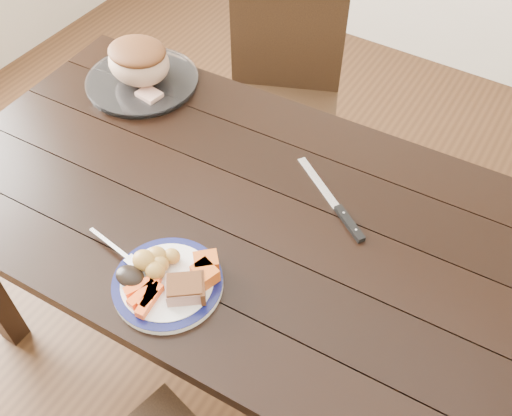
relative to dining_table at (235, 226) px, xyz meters
The scene contains 15 objects.
ground 0.66m from the dining_table, behind, with size 4.00×4.00×0.00m, color #472B16.
dining_table is the anchor object (origin of this frame).
chair_far 0.79m from the dining_table, 110.35° to the left, with size 0.56×0.56×0.93m.
dinner_plate 0.31m from the dining_table, 87.92° to the right, with size 0.25×0.25×0.02m, color white.
plate_rim 0.31m from the dining_table, 87.92° to the right, with size 0.25×0.25×0.02m, color #0E1146.
serving_platter 0.59m from the dining_table, 152.83° to the left, with size 0.34×0.34×0.02m, color white.
pork_slice 0.33m from the dining_table, 77.22° to the right, with size 0.08×0.06×0.04m, color tan.
roasted_potatoes 0.31m from the dining_table, 97.29° to the right, with size 0.09×0.09×0.05m.
carrot_batons 0.37m from the dining_table, 90.27° to the right, with size 0.08×0.11×0.02m.
pumpkin_wedges 0.27m from the dining_table, 72.03° to the right, with size 0.08×0.09×0.04m.
dark_mushroom 0.36m from the dining_table, 100.21° to the right, with size 0.07×0.05×0.03m, color black.
fork 0.33m from the dining_table, 115.91° to the right, with size 0.18×0.04×0.00m.
roast_joint 0.61m from the dining_table, 152.83° to the left, with size 0.20×0.17×0.13m, color tan.
cut_slice 0.51m from the dining_table, 154.54° to the left, with size 0.07×0.06×0.02m, color tan.
carving_knife 0.29m from the dining_table, 24.34° to the left, with size 0.28×0.19×0.01m.
Camera 1 is at (0.56, -0.79, 1.85)m, focal length 40.00 mm.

